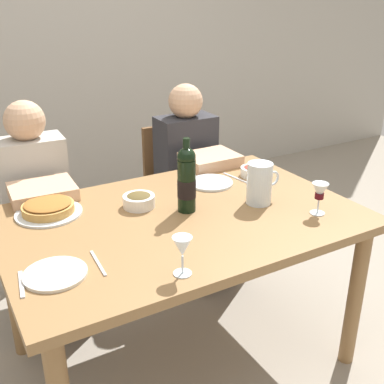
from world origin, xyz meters
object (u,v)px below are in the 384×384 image
Objects in this scene: water_pitcher at (259,186)px; diner_right at (195,179)px; wine_bottle at (187,180)px; salad_bowl at (254,171)px; wine_glass_right_diner at (320,193)px; dinner_plate_right_setting at (211,183)px; baked_tart at (48,208)px; olive_bowl at (139,200)px; dinner_plate_left_setting at (55,274)px; chair_left at (35,215)px; chair_right at (177,185)px; diner_left at (40,212)px; wine_glass_left_diner at (182,248)px; dining_table at (181,234)px.

water_pitcher is 0.75m from diner_right.
wine_bottle reaches higher than salad_bowl.
wine_glass_right_diner is 0.57m from dinner_plate_right_setting.
olive_bowl is (0.37, -0.13, 0.01)m from baked_tart.
salad_bowl is at bearing -4.00° from baked_tart.
baked_tart is 0.24× the size of diner_right.
chair_left is at bearing 82.43° from dinner_plate_left_setting.
wine_bottle reaches higher than dinner_plate_right_setting.
diner_right is at bearing 20.65° from baked_tart.
dinner_plate_left_setting is (-0.10, -0.49, -0.02)m from baked_tart.
chair_right reaches higher than dinner_plate_left_setting.
dinner_plate_left_setting is 0.87m from diner_left.
dinner_plate_left_setting is at bearing -101.90° from baked_tart.
wine_glass_left_diner is at bearing 62.99° from chair_right.
water_pitcher is 0.97m from dinner_plate_left_setting.
wine_glass_right_diner reaches higher than dining_table.
dinner_plate_left_setting is at bearing 85.31° from chair_left.
dining_table is 1.72× the size of chair_right.
diner_left is at bearing 139.07° from water_pitcher.
chair_right is (0.45, 0.88, -0.17)m from dining_table.
diner_right is (0.57, 0.48, -0.18)m from olive_bowl.
dinner_plate_left_setting is 0.98× the size of dinner_plate_right_setting.
diner_left is at bearing 90.49° from chair_left.
water_pitcher reaches higher than chair_left.
baked_tart is at bearing 87.95° from diner_left.
wine_glass_left_diner is (-0.58, -0.34, 0.02)m from water_pitcher.
chair_right is at bearing 51.40° from olive_bowl.
diner_left is (0.13, 0.85, -0.15)m from dinner_plate_left_setting.
baked_tart is 0.79m from dinner_plate_right_setting.
dining_table is 0.24m from olive_bowl.
diner_right is at bearing 103.18° from salad_bowl.
diner_right is (0.08, 0.71, -0.23)m from water_pitcher.
diner_right reaches higher than chair_left.
salad_bowl is at bearing -4.10° from dinner_plate_right_setting.
salad_bowl is (0.55, 0.22, 0.12)m from dining_table.
wine_bottle is 1.03m from chair_right.
olive_bowl is 0.65× the size of dinner_plate_right_setting.
dining_table is at bearing 119.59° from chair_left.
chair_right is (0.90, -0.00, 0.00)m from chair_left.
olive_bowl is 1.01× the size of wine_glass_left_diner.
olive_bowl is 0.84m from chair_left.
dining_table is 1.01m from chair_right.
diner_right is (0.94, 0.35, -0.17)m from baked_tart.
water_pitcher is 0.16× the size of diner_left.
chair_right is at bearing 93.28° from wine_glass_right_diner.
dining_table is 1.29× the size of diner_right.
wine_glass_left_diner is (-0.09, -0.57, 0.07)m from olive_bowl.
salad_bowl is 0.25m from dinner_plate_right_setting.
dinner_plate_left_setting is at bearing 83.88° from diner_left.
diner_left reaches higher than baked_tart.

